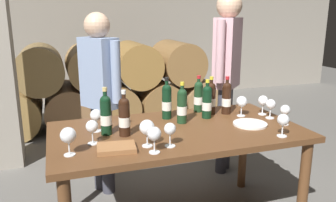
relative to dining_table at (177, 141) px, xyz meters
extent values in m
cube|color=gray|center=(0.00, 4.20, 0.73)|extent=(10.00, 0.24, 2.80)
cylinder|color=olive|center=(-1.26, 2.60, -0.37)|extent=(0.60, 0.90, 0.60)
cylinder|color=brown|center=(-0.63, 2.60, -0.37)|extent=(0.60, 0.90, 0.60)
cylinder|color=brown|center=(0.00, 2.60, -0.37)|extent=(0.60, 0.90, 0.60)
cylinder|color=brown|center=(0.63, 2.60, -0.37)|extent=(0.60, 0.90, 0.60)
cylinder|color=olive|center=(1.26, 2.60, -0.37)|extent=(0.60, 0.90, 0.60)
cylinder|color=olive|center=(-0.95, 2.60, 0.18)|extent=(0.60, 0.90, 0.60)
cylinder|color=olive|center=(-0.32, 2.60, 0.18)|extent=(0.60, 0.90, 0.60)
cylinder|color=olive|center=(0.31, 2.60, 0.18)|extent=(0.60, 0.90, 0.60)
cylinder|color=brown|center=(0.95, 2.60, 0.18)|extent=(0.60, 0.90, 0.60)
cube|color=brown|center=(0.00, 0.00, 0.07)|extent=(1.70, 0.90, 0.04)
cylinder|color=brown|center=(0.77, -0.39, -0.31)|extent=(0.07, 0.07, 0.72)
cylinder|color=brown|center=(-0.77, 0.39, -0.31)|extent=(0.07, 0.07, 0.72)
cylinder|color=brown|center=(0.77, 0.39, -0.31)|extent=(0.07, 0.07, 0.72)
cylinder|color=#19381E|center=(0.31, 0.36, 0.19)|extent=(0.07, 0.07, 0.21)
sphere|color=#19381E|center=(0.31, 0.36, 0.30)|extent=(0.07, 0.07, 0.07)
cylinder|color=#19381E|center=(0.31, 0.36, 0.33)|extent=(0.03, 0.03, 0.06)
cylinder|color=#B21E23|center=(0.31, 0.36, 0.37)|extent=(0.03, 0.03, 0.02)
cylinder|color=silver|center=(0.31, 0.36, 0.18)|extent=(0.07, 0.07, 0.06)
cylinder|color=black|center=(0.01, 0.26, 0.20)|extent=(0.07, 0.07, 0.22)
sphere|color=black|center=(0.01, 0.26, 0.32)|extent=(0.07, 0.07, 0.07)
cylinder|color=black|center=(0.01, 0.26, 0.35)|extent=(0.03, 0.03, 0.07)
cylinder|color=black|center=(0.01, 0.26, 0.39)|extent=(0.03, 0.03, 0.03)
cylinder|color=silver|center=(0.01, 0.26, 0.19)|extent=(0.07, 0.07, 0.07)
cylinder|color=black|center=(0.30, 0.18, 0.19)|extent=(0.07, 0.07, 0.21)
sphere|color=black|center=(0.30, 0.18, 0.30)|extent=(0.07, 0.07, 0.07)
cylinder|color=black|center=(0.30, 0.18, 0.33)|extent=(0.03, 0.03, 0.07)
cylinder|color=gold|center=(0.30, 0.18, 0.37)|extent=(0.03, 0.03, 0.02)
cylinder|color=silver|center=(0.30, 0.18, 0.18)|extent=(0.07, 0.07, 0.06)
cylinder|color=black|center=(0.50, 0.23, 0.20)|extent=(0.07, 0.07, 0.21)
sphere|color=black|center=(0.50, 0.23, 0.31)|extent=(0.07, 0.07, 0.07)
cylinder|color=black|center=(0.50, 0.23, 0.33)|extent=(0.03, 0.03, 0.07)
cylinder|color=#B21E23|center=(0.50, 0.23, 0.38)|extent=(0.03, 0.03, 0.02)
cylinder|color=silver|center=(0.50, 0.23, 0.19)|extent=(0.07, 0.07, 0.06)
cylinder|color=#19381E|center=(0.08, 0.12, 0.20)|extent=(0.07, 0.07, 0.21)
sphere|color=#19381E|center=(0.08, 0.12, 0.31)|extent=(0.07, 0.07, 0.07)
cylinder|color=#19381E|center=(0.08, 0.12, 0.33)|extent=(0.03, 0.03, 0.07)
cylinder|color=gold|center=(0.08, 0.12, 0.38)|extent=(0.03, 0.03, 0.02)
cylinder|color=silver|center=(0.08, 0.12, 0.19)|extent=(0.07, 0.07, 0.06)
cylinder|color=black|center=(-0.47, 0.05, 0.20)|extent=(0.07, 0.07, 0.22)
sphere|color=black|center=(-0.47, 0.05, 0.32)|extent=(0.07, 0.07, 0.07)
cylinder|color=black|center=(-0.47, 0.05, 0.35)|extent=(0.03, 0.03, 0.07)
cylinder|color=tan|center=(-0.47, 0.05, 0.39)|extent=(0.03, 0.03, 0.03)
cylinder|color=silver|center=(-0.47, 0.05, 0.19)|extent=(0.07, 0.07, 0.07)
cylinder|color=black|center=(0.38, 0.27, 0.20)|extent=(0.07, 0.07, 0.21)
sphere|color=black|center=(0.38, 0.27, 0.31)|extent=(0.07, 0.07, 0.07)
cylinder|color=black|center=(0.38, 0.27, 0.33)|extent=(0.03, 0.03, 0.07)
cylinder|color=gold|center=(0.38, 0.27, 0.38)|extent=(0.03, 0.03, 0.02)
cylinder|color=silver|center=(0.38, 0.27, 0.18)|extent=(0.07, 0.07, 0.06)
cylinder|color=black|center=(-0.37, -0.01, 0.20)|extent=(0.07, 0.07, 0.21)
sphere|color=black|center=(-0.37, -0.01, 0.31)|extent=(0.07, 0.07, 0.07)
cylinder|color=black|center=(-0.37, -0.01, 0.34)|extent=(0.03, 0.03, 0.07)
cylinder|color=silver|center=(-0.37, -0.01, 0.38)|extent=(0.03, 0.03, 0.02)
cylinder|color=silver|center=(-0.37, -0.01, 0.19)|extent=(0.07, 0.07, 0.06)
cylinder|color=white|center=(-0.15, -0.28, 0.09)|extent=(0.06, 0.06, 0.00)
cylinder|color=white|center=(-0.15, -0.28, 0.13)|extent=(0.01, 0.01, 0.07)
sphere|color=white|center=(-0.15, -0.28, 0.20)|extent=(0.07, 0.07, 0.07)
cylinder|color=white|center=(0.57, 0.13, 0.09)|extent=(0.06, 0.06, 0.00)
cylinder|color=white|center=(0.57, 0.13, 0.13)|extent=(0.01, 0.01, 0.07)
sphere|color=white|center=(0.57, 0.13, 0.21)|extent=(0.08, 0.08, 0.08)
cylinder|color=white|center=(-0.72, -0.23, 0.09)|extent=(0.06, 0.06, 0.00)
cylinder|color=white|center=(-0.72, -0.23, 0.13)|extent=(0.01, 0.01, 0.07)
sphere|color=white|center=(-0.72, -0.23, 0.21)|extent=(0.09, 0.09, 0.09)
cylinder|color=white|center=(0.75, 0.01, 0.09)|extent=(0.06, 0.06, 0.00)
cylinder|color=white|center=(0.75, 0.01, 0.13)|extent=(0.01, 0.01, 0.07)
sphere|color=white|center=(0.75, 0.01, 0.20)|extent=(0.07, 0.07, 0.07)
cylinder|color=white|center=(0.76, -0.15, 0.09)|extent=(0.06, 0.06, 0.00)
cylinder|color=white|center=(0.76, -0.15, 0.13)|extent=(0.01, 0.01, 0.07)
sphere|color=white|center=(0.76, -0.15, 0.20)|extent=(0.07, 0.07, 0.07)
cylinder|color=white|center=(-0.53, 0.13, 0.09)|extent=(0.06, 0.06, 0.00)
cylinder|color=white|center=(-0.53, 0.13, 0.13)|extent=(0.01, 0.01, 0.07)
sphere|color=white|center=(-0.53, 0.13, 0.20)|extent=(0.08, 0.08, 0.08)
cylinder|color=white|center=(-0.27, -0.34, 0.09)|extent=(0.06, 0.06, 0.00)
cylinder|color=white|center=(-0.27, -0.34, 0.13)|extent=(0.01, 0.01, 0.07)
sphere|color=white|center=(-0.27, -0.34, 0.21)|extent=(0.08, 0.08, 0.08)
cylinder|color=white|center=(-0.58, -0.10, 0.09)|extent=(0.06, 0.06, 0.00)
cylinder|color=white|center=(-0.58, -0.10, 0.13)|extent=(0.01, 0.01, 0.07)
sphere|color=white|center=(-0.58, -0.10, 0.20)|extent=(0.08, 0.08, 0.08)
cylinder|color=white|center=(-0.28, -0.24, 0.09)|extent=(0.06, 0.06, 0.00)
cylinder|color=white|center=(-0.28, -0.24, 0.13)|extent=(0.01, 0.01, 0.07)
sphere|color=white|center=(-0.28, -0.24, 0.21)|extent=(0.09, 0.09, 0.09)
cylinder|color=white|center=(0.59, -0.35, 0.09)|extent=(0.06, 0.06, 0.00)
cylinder|color=white|center=(0.59, -0.35, 0.13)|extent=(0.01, 0.01, 0.07)
sphere|color=white|center=(0.59, -0.35, 0.20)|extent=(0.08, 0.08, 0.08)
cylinder|color=white|center=(0.75, 0.12, 0.09)|extent=(0.06, 0.06, 0.00)
cylinder|color=white|center=(0.75, 0.12, 0.13)|extent=(0.01, 0.01, 0.07)
sphere|color=white|center=(0.75, 0.12, 0.20)|extent=(0.08, 0.08, 0.08)
cube|color=#936038|center=(-0.46, -0.24, 0.11)|extent=(0.24, 0.18, 0.03)
cylinder|color=white|center=(0.52, -0.08, 0.10)|extent=(0.24, 0.24, 0.01)
cylinder|color=#383842|center=(0.81, 0.79, -0.24)|extent=(0.11, 0.11, 0.85)
cylinder|color=#383842|center=(0.73, 0.71, -0.24)|extent=(0.11, 0.11, 0.85)
cube|color=#CC9EA8|center=(0.77, 0.75, 0.51)|extent=(0.35, 0.35, 0.64)
cylinder|color=#CC9EA8|center=(0.92, 0.90, 0.54)|extent=(0.08, 0.08, 0.54)
cylinder|color=#CC9EA8|center=(0.62, 0.60, 0.54)|extent=(0.08, 0.08, 0.54)
sphere|color=tan|center=(0.77, 0.75, 0.93)|extent=(0.23, 0.23, 0.23)
cylinder|color=#383842|center=(-0.45, 0.77, -0.28)|extent=(0.11, 0.11, 0.77)
cylinder|color=#383842|center=(-0.39, 0.67, -0.28)|extent=(0.11, 0.11, 0.77)
cube|color=#8499BC|center=(-0.42, 0.72, 0.39)|extent=(0.32, 0.37, 0.58)
cylinder|color=#8499BC|center=(-0.52, 0.90, 0.42)|extent=(0.08, 0.08, 0.49)
cylinder|color=#8499BC|center=(-0.31, 0.54, 0.42)|extent=(0.08, 0.08, 0.49)
sphere|color=tan|center=(-0.42, 0.72, 0.77)|extent=(0.21, 0.21, 0.21)
camera|label=1|loc=(-0.77, -2.08, 0.85)|focal=36.47mm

